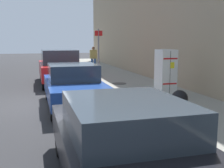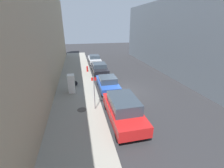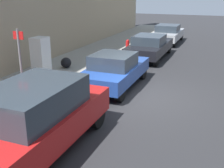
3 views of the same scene
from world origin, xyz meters
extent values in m
plane|color=#28282B|center=(0.00, 0.00, 0.00)|extent=(80.00, 80.00, 0.00)
cube|color=gray|center=(-4.47, 0.00, 0.07)|extent=(3.88, 44.00, 0.15)
cube|color=white|center=(-4.87, 0.46, 1.03)|extent=(0.61, 0.72, 1.76)
cube|color=black|center=(-4.87, 0.82, 1.03)|extent=(0.01, 0.01, 1.68)
cube|color=yellow|center=(-4.95, 0.82, 1.35)|extent=(0.16, 0.01, 0.22)
cube|color=red|center=(-4.87, 0.82, 1.59)|extent=(0.55, 0.01, 0.05)
cube|color=red|center=(-4.87, 0.82, 0.67)|extent=(0.55, 0.01, 0.05)
cylinder|color=#47443F|center=(-4.10, -2.96, 0.15)|extent=(0.70, 0.70, 0.02)
cylinder|color=slate|center=(-3.09, -3.01, 1.46)|extent=(0.07, 0.07, 2.62)
cube|color=red|center=(-3.09, -2.99, 2.57)|extent=(0.36, 0.02, 0.24)
sphere|color=black|center=(-4.57, 2.09, 0.41)|extent=(0.53, 0.53, 0.53)
cylinder|color=#2D5193|center=(-4.31, -9.53, 0.56)|extent=(0.14, 0.14, 0.82)
cylinder|color=#2D5193|center=(-4.10, -9.53, 0.56)|extent=(0.14, 0.14, 0.82)
cube|color=#A8934C|center=(-4.21, -9.53, 1.27)|extent=(0.48, 0.22, 0.62)
sphere|color=#8C664C|center=(-4.21, -9.53, 1.69)|extent=(0.22, 0.22, 0.22)
cube|color=red|center=(-1.38, -4.76, 0.72)|extent=(1.95, 4.81, 0.70)
cube|color=#2D3842|center=(-1.38, -4.76, 1.42)|extent=(1.71, 2.64, 0.70)
cylinder|color=black|center=(-2.23, -2.97, 0.37)|extent=(0.22, 0.74, 0.74)
cylinder|color=black|center=(-0.54, -2.97, 0.37)|extent=(0.22, 0.74, 0.74)
cylinder|color=black|center=(-2.23, -6.54, 0.37)|extent=(0.22, 0.74, 0.74)
cylinder|color=black|center=(-0.54, -6.54, 0.37)|extent=(0.22, 0.74, 0.74)
cube|color=#23479E|center=(-1.38, 0.68, 0.62)|extent=(1.80, 4.15, 0.55)
cube|color=#2D3842|center=(-1.38, 0.47, 1.17)|extent=(1.58, 1.74, 0.55)
cylinder|color=black|center=(-2.15, 2.16, 0.34)|extent=(0.22, 0.69, 0.69)
cylinder|color=black|center=(-0.61, 2.16, 0.34)|extent=(0.22, 0.69, 0.69)
cylinder|color=black|center=(-2.15, -0.80, 0.34)|extent=(0.22, 0.69, 0.69)
cylinder|color=black|center=(-0.61, -0.80, 0.34)|extent=(0.22, 0.69, 0.69)
cube|color=black|center=(-1.38, 6.44, 0.62)|extent=(1.88, 4.77, 0.55)
cube|color=#2D3842|center=(-1.38, 6.20, 1.14)|extent=(1.65, 2.00, 0.50)
cylinder|color=black|center=(-2.19, 4.65, 0.34)|extent=(0.22, 0.68, 0.68)
cylinder|color=black|center=(-0.58, 4.65, 0.34)|extent=(0.22, 0.68, 0.68)
camera|label=1|loc=(-0.11, 9.99, 2.25)|focal=45.00mm
camera|label=2|loc=(-4.05, -13.05, 6.21)|focal=24.00mm
camera|label=3|loc=(2.64, -9.78, 3.83)|focal=45.00mm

